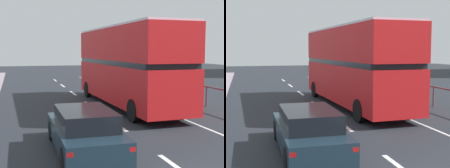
# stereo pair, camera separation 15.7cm
# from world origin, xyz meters

# --- Properties ---
(lane_paint_markings) EXTENTS (3.31, 46.00, 0.01)m
(lane_paint_markings) POSITION_xyz_m (1.98, 8.60, 0.00)
(lane_paint_markings) COLOR silver
(lane_paint_markings) RESTS_ON ground
(double_decker_bus_red) EXTENTS (2.80, 11.03, 4.31)m
(double_decker_bus_red) POSITION_xyz_m (1.85, 12.17, 2.31)
(double_decker_bus_red) COLOR red
(double_decker_bus_red) RESTS_ON ground
(hatchback_car_near) EXTENTS (1.82, 4.57, 1.33)m
(hatchback_car_near) POSITION_xyz_m (-2.06, 4.88, 0.65)
(hatchback_car_near) COLOR #182937
(hatchback_car_near) RESTS_ON ground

